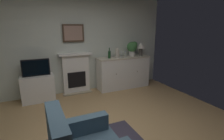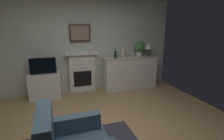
{
  "view_description": "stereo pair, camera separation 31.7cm",
  "coord_description": "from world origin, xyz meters",
  "px_view_note": "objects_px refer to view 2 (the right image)",
  "views": [
    {
      "loc": [
        -1.03,
        -2.17,
        1.78
      ],
      "look_at": [
        0.24,
        0.62,
        1.0
      ],
      "focal_mm": 27.51,
      "sensor_mm": 36.0,
      "label": 1
    },
    {
      "loc": [
        -0.74,
        -2.29,
        1.78
      ],
      "look_at": [
        0.24,
        0.62,
        1.0
      ],
      "focal_mm": 27.51,
      "sensor_mm": 36.0,
      "label": 2
    }
  ],
  "objects_px": {
    "wine_glass_center": "(132,53)",
    "vase_decorative": "(123,53)",
    "wine_bottle": "(115,54)",
    "tv_set": "(43,66)",
    "table_lamp": "(149,47)",
    "fireplace_unit": "(82,72)",
    "framed_picture": "(80,33)",
    "wine_glass_left": "(128,53)",
    "potted_plant_small": "(140,48)",
    "tv_cabinet": "(45,86)",
    "sideboard_cabinet": "(130,73)"
  },
  "relations": [
    {
      "from": "wine_glass_center",
      "to": "vase_decorative",
      "type": "height_order",
      "value": "vase_decorative"
    },
    {
      "from": "wine_bottle",
      "to": "wine_glass_center",
      "type": "xyz_separation_m",
      "value": [
        0.49,
        -0.02,
        0.01
      ]
    },
    {
      "from": "wine_glass_center",
      "to": "tv_set",
      "type": "relative_size",
      "value": 0.27
    },
    {
      "from": "table_lamp",
      "to": "tv_set",
      "type": "distance_m",
      "value": 2.95
    },
    {
      "from": "fireplace_unit",
      "to": "framed_picture",
      "type": "bearing_deg",
      "value": 90.0
    },
    {
      "from": "wine_glass_center",
      "to": "wine_glass_left",
      "type": "bearing_deg",
      "value": 155.82
    },
    {
      "from": "wine_bottle",
      "to": "potted_plant_small",
      "type": "bearing_deg",
      "value": 5.23
    },
    {
      "from": "fireplace_unit",
      "to": "tv_set",
      "type": "bearing_deg",
      "value": -169.23
    },
    {
      "from": "framed_picture",
      "to": "tv_set",
      "type": "distance_m",
      "value": 1.27
    },
    {
      "from": "fireplace_unit",
      "to": "tv_cabinet",
      "type": "bearing_deg",
      "value": -170.55
    },
    {
      "from": "wine_bottle",
      "to": "wine_glass_left",
      "type": "distance_m",
      "value": 0.39
    },
    {
      "from": "framed_picture",
      "to": "tv_cabinet",
      "type": "height_order",
      "value": "framed_picture"
    },
    {
      "from": "sideboard_cabinet",
      "to": "tv_set",
      "type": "height_order",
      "value": "tv_set"
    },
    {
      "from": "wine_glass_center",
      "to": "potted_plant_small",
      "type": "relative_size",
      "value": 0.38
    },
    {
      "from": "fireplace_unit",
      "to": "tv_set",
      "type": "distance_m",
      "value": 1.03
    },
    {
      "from": "tv_set",
      "to": "potted_plant_small",
      "type": "distance_m",
      "value": 2.68
    },
    {
      "from": "vase_decorative",
      "to": "wine_glass_center",
      "type": "bearing_deg",
      "value": 0.2
    },
    {
      "from": "framed_picture",
      "to": "wine_glass_left",
      "type": "xyz_separation_m",
      "value": [
        1.29,
        -0.22,
        -0.57
      ]
    },
    {
      "from": "framed_picture",
      "to": "table_lamp",
      "type": "distance_m",
      "value": 2.01
    },
    {
      "from": "wine_glass_center",
      "to": "framed_picture",
      "type": "bearing_deg",
      "value": 169.04
    },
    {
      "from": "potted_plant_small",
      "to": "wine_glass_center",
      "type": "bearing_deg",
      "value": -161.6
    },
    {
      "from": "sideboard_cabinet",
      "to": "framed_picture",
      "type": "bearing_deg",
      "value": 170.77
    },
    {
      "from": "sideboard_cabinet",
      "to": "fireplace_unit",
      "type": "bearing_deg",
      "value": 172.62
    },
    {
      "from": "tv_cabinet",
      "to": "wine_bottle",
      "type": "bearing_deg",
      "value": -1.25
    },
    {
      "from": "vase_decorative",
      "to": "tv_set",
      "type": "bearing_deg",
      "value": 178.87
    },
    {
      "from": "framed_picture",
      "to": "vase_decorative",
      "type": "relative_size",
      "value": 1.96
    },
    {
      "from": "wine_glass_left",
      "to": "tv_set",
      "type": "height_order",
      "value": "wine_glass_left"
    },
    {
      "from": "tv_cabinet",
      "to": "tv_set",
      "type": "bearing_deg",
      "value": -90.0
    },
    {
      "from": "fireplace_unit",
      "to": "potted_plant_small",
      "type": "height_order",
      "value": "potted_plant_small"
    },
    {
      "from": "wine_glass_center",
      "to": "tv_set",
      "type": "height_order",
      "value": "wine_glass_center"
    },
    {
      "from": "framed_picture",
      "to": "wine_glass_center",
      "type": "relative_size",
      "value": 3.33
    },
    {
      "from": "wine_bottle",
      "to": "fireplace_unit",
      "type": "bearing_deg",
      "value": 167.38
    },
    {
      "from": "wine_bottle",
      "to": "tv_cabinet",
      "type": "distance_m",
      "value": 2.01
    },
    {
      "from": "wine_bottle",
      "to": "tv_set",
      "type": "distance_m",
      "value": 1.89
    },
    {
      "from": "fireplace_unit",
      "to": "wine_glass_center",
      "type": "xyz_separation_m",
      "value": [
        1.4,
        -0.23,
        0.5
      ]
    },
    {
      "from": "table_lamp",
      "to": "potted_plant_small",
      "type": "relative_size",
      "value": 0.93
    },
    {
      "from": "fireplace_unit",
      "to": "potted_plant_small",
      "type": "distance_m",
      "value": 1.81
    },
    {
      "from": "vase_decorative",
      "to": "potted_plant_small",
      "type": "xyz_separation_m",
      "value": [
        0.55,
        0.1,
        0.12
      ]
    },
    {
      "from": "sideboard_cabinet",
      "to": "wine_glass_center",
      "type": "height_order",
      "value": "wine_glass_center"
    },
    {
      "from": "wine_bottle",
      "to": "framed_picture",
      "type": "bearing_deg",
      "value": 164.69
    },
    {
      "from": "tv_cabinet",
      "to": "wine_glass_left",
      "type": "bearing_deg",
      "value": -0.37
    },
    {
      "from": "wine_bottle",
      "to": "sideboard_cabinet",
      "type": "bearing_deg",
      "value": 3.22
    },
    {
      "from": "table_lamp",
      "to": "wine_glass_center",
      "type": "height_order",
      "value": "table_lamp"
    },
    {
      "from": "fireplace_unit",
      "to": "sideboard_cabinet",
      "type": "xyz_separation_m",
      "value": [
        1.37,
        -0.18,
        -0.08
      ]
    },
    {
      "from": "fireplace_unit",
      "to": "table_lamp",
      "type": "bearing_deg",
      "value": -5.19
    },
    {
      "from": "fireplace_unit",
      "to": "wine_glass_center",
      "type": "relative_size",
      "value": 6.67
    },
    {
      "from": "framed_picture",
      "to": "wine_bottle",
      "type": "xyz_separation_m",
      "value": [
        0.91,
        -0.25,
        -0.58
      ]
    },
    {
      "from": "wine_bottle",
      "to": "table_lamp",
      "type": "bearing_deg",
      "value": 1.42
    },
    {
      "from": "wine_glass_center",
      "to": "tv_cabinet",
      "type": "distance_m",
      "value": 2.49
    },
    {
      "from": "wine_glass_center",
      "to": "potted_plant_small",
      "type": "bearing_deg",
      "value": 18.4
    }
  ]
}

